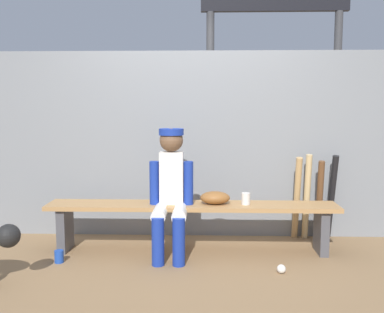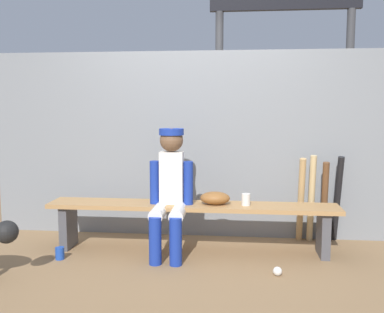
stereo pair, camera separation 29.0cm
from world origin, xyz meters
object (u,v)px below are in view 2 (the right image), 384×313
(bat_wood_dark, at_px, (324,202))
(cup_on_bench, at_px, (246,200))
(bat_wood_natural, at_px, (311,199))
(bat_aluminum_black, at_px, (337,199))
(baseball, at_px, (277,271))
(cup_on_ground, at_px, (60,253))
(bat_wood_tan, at_px, (301,200))
(dugout_bench, at_px, (192,214))
(baseball_glove, at_px, (215,198))
(player_seated, at_px, (170,187))
(scoreboard, at_px, (290,15))

(bat_wood_dark, distance_m, cup_on_bench, 0.89)
(bat_wood_natural, xyz_separation_m, bat_aluminum_black, (0.26, 0.03, -0.00))
(bat_aluminum_black, relative_size, cup_on_bench, 8.10)
(bat_wood_dark, height_order, baseball, bat_wood_dark)
(bat_wood_natural, relative_size, cup_on_bench, 8.15)
(baseball, distance_m, cup_on_bench, 0.75)
(baseball, relative_size, cup_on_ground, 0.67)
(bat_aluminum_black, bearing_deg, bat_wood_dark, -157.46)
(bat_wood_tan, xyz_separation_m, cup_on_ground, (-2.23, -0.73, -0.38))
(bat_wood_tan, relative_size, bat_wood_natural, 0.99)
(dugout_bench, relative_size, bat_wood_dark, 3.26)
(bat_wood_dark, height_order, cup_on_ground, bat_wood_dark)
(baseball, bearing_deg, baseball_glove, 135.54)
(player_seated, height_order, scoreboard, scoreboard)
(baseball_glove, xyz_separation_m, bat_aluminum_black, (1.22, 0.45, -0.08))
(bat_wood_natural, distance_m, cup_on_bench, 0.79)
(dugout_bench, distance_m, cup_on_bench, 0.53)
(bat_aluminum_black, relative_size, baseball, 12.03)
(bat_wood_natural, height_order, baseball, bat_wood_natural)
(baseball_glove, bearing_deg, bat_wood_tan, 24.69)
(bat_wood_tan, height_order, cup_on_bench, bat_wood_tan)
(baseball_glove, xyz_separation_m, bat_wood_dark, (1.08, 0.39, -0.10))
(bat_wood_dark, relative_size, bat_aluminum_black, 0.94)
(bat_wood_natural, height_order, bat_wood_dark, bat_wood_natural)
(baseball_glove, distance_m, scoreboard, 2.66)
(baseball, relative_size, scoreboard, 0.02)
(bat_wood_dark, bearing_deg, bat_wood_tan, -179.30)
(cup_on_bench, bearing_deg, bat_aluminum_black, 26.31)
(dugout_bench, relative_size, baseball, 36.97)
(bat_aluminum_black, bearing_deg, player_seated, -160.98)
(bat_wood_tan, bearing_deg, cup_on_bench, -144.45)
(bat_wood_tan, height_order, bat_wood_dark, bat_wood_tan)
(dugout_bench, height_order, baseball_glove, baseball_glove)
(player_seated, relative_size, scoreboard, 0.33)
(bat_aluminum_black, bearing_deg, cup_on_bench, -153.69)
(baseball, relative_size, cup_on_bench, 0.67)
(player_seated, distance_m, baseball_glove, 0.44)
(bat_wood_tan, height_order, bat_aluminum_black, bat_aluminum_black)
(bat_wood_tan, xyz_separation_m, scoreboard, (-0.02, 1.19, 2.05))
(player_seated, relative_size, bat_wood_tan, 1.33)
(bat_wood_dark, xyz_separation_m, bat_aluminum_black, (0.14, 0.06, 0.03))
(bat_wood_natural, relative_size, bat_aluminum_black, 1.01)
(bat_wood_tan, distance_m, cup_on_bench, 0.69)
(baseball_glove, bearing_deg, baseball, -44.46)
(player_seated, height_order, bat_wood_tan, player_seated)
(bat_wood_natural, relative_size, cup_on_ground, 8.15)
(bat_wood_dark, xyz_separation_m, cup_on_ground, (-2.46, -0.73, -0.36))
(bat_aluminum_black, bearing_deg, baseball, -124.55)
(player_seated, bearing_deg, cup_on_bench, 8.28)
(scoreboard, bearing_deg, bat_wood_natural, -83.52)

